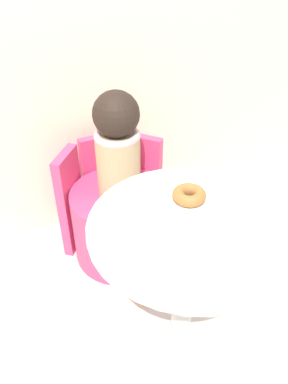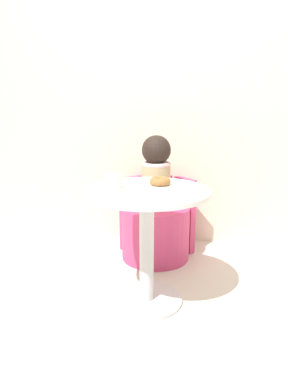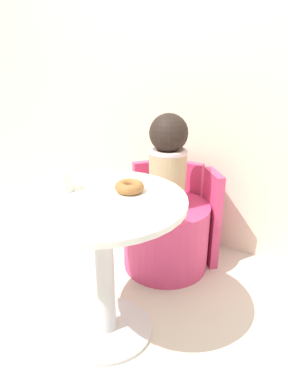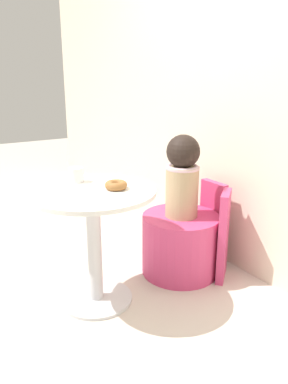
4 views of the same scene
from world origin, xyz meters
name	(u,v)px [view 3 (image 3 of 4)]	position (x,y,z in m)	size (l,w,h in m)	color
ground_plane	(96,338)	(0.00, 0.00, 0.00)	(12.00, 12.00, 0.00)	beige
back_wall	(199,62)	(0.00, 1.13, 1.20)	(6.00, 0.06, 2.40)	beige
round_table	(103,240)	(0.02, 0.07, 0.50)	(0.72, 0.72, 0.70)	silver
tub_chair	(166,236)	(0.01, 0.71, 0.21)	(0.52, 0.52, 0.41)	#D13D70
booth_backrest	(181,209)	(0.01, 0.93, 0.30)	(0.62, 0.23, 0.60)	#D13D70
child_figure	(168,161)	(0.01, 0.71, 0.69)	(0.22, 0.22, 0.54)	tan
donut	(129,187)	(0.08, 0.19, 0.73)	(0.13, 0.13, 0.05)	#9E6633
cup	(63,181)	(-0.17, 0.06, 0.75)	(0.09, 0.09, 0.09)	white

